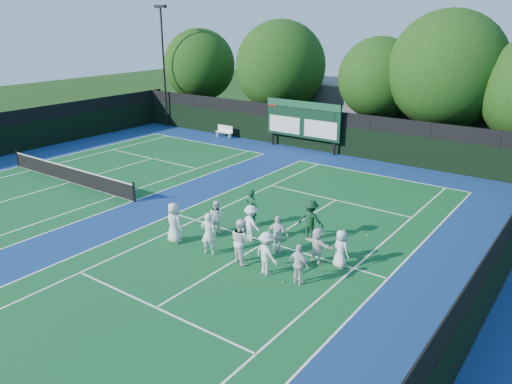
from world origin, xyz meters
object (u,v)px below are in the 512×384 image
Objects in this scene: coach_left at (252,208)px; bench at (225,131)px; scoreboard at (303,120)px; tennis_net at (70,174)px.

bench is at bearing -39.11° from coach_left.
scoreboard is 14.65m from coach_left.
scoreboard reaches higher than bench.
coach_left is (5.46, -13.53, -1.31)m from scoreboard.
scoreboard is 7.30m from bench.
coach_left is (12.56, -13.32, 0.37)m from bench.
bench is at bearing 90.47° from tennis_net.
bench is (-7.11, -0.22, -1.68)m from scoreboard.
scoreboard reaches higher than coach_left.
coach_left is at bearing 4.83° from tennis_net.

